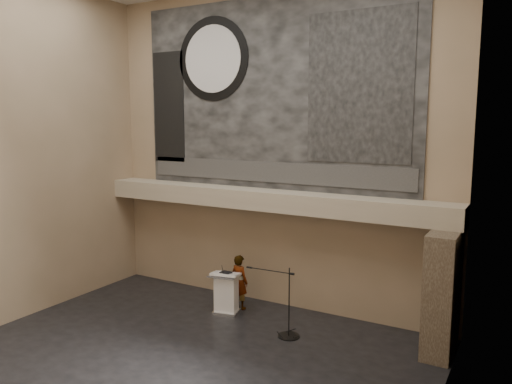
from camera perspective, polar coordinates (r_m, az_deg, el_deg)
The scene contains 19 objects.
floor at distance 11.20m, azimuth -8.62°, elevation -18.57°, with size 10.00×10.00×0.00m, color black.
wall_back at distance 13.37m, azimuth 1.71°, elevation 4.89°, with size 10.00×0.02×8.50m, color #857054.
wall_left at distance 13.73m, azimuth -25.65°, elevation 4.17°, with size 0.02×8.00×8.50m, color #857054.
wall_right at distance 7.92m, azimuth 20.30°, elevation 2.02°, with size 0.02×8.00×8.50m, color #857054.
soffit at distance 13.16m, azimuth 0.87°, elevation -0.86°, with size 10.00×0.80×0.50m, color tan.
sprinkler_left at distance 14.00m, azimuth -4.97°, elevation -1.50°, with size 0.04×0.04×0.06m, color #B2893D.
sprinkler_right at distance 12.37m, azimuth 8.48°, elevation -2.86°, with size 0.04×0.04×0.06m, color #B2893D.
banner at distance 13.34m, azimuth 1.68°, elevation 11.11°, with size 8.00×0.05×5.00m, color black.
banner_text_strip at distance 13.36m, azimuth 1.56°, elevation 2.30°, with size 7.76×0.02×0.55m, color #313131.
banner_clock_rim at distance 14.32m, azimuth -4.97°, elevation 14.90°, with size 2.30×2.30×0.02m, color black.
banner_clock_face at distance 14.31m, azimuth -5.01°, elevation 14.91°, with size 1.84×1.84×0.02m, color silver.
banner_building_print at distance 12.36m, azimuth 11.66°, elevation 11.64°, with size 2.60×0.02×3.60m, color black.
banner_brick_print at distance 15.20m, azimuth -9.93°, elevation 9.51°, with size 1.10×0.02×3.20m, color black.
stone_pier at distance 11.65m, azimuth 20.51°, elevation -10.74°, with size 0.60×1.40×2.70m, color #423528.
lectern at distance 13.30m, azimuth -3.42°, elevation -11.45°, with size 0.80×0.65×1.13m.
binder at distance 13.08m, azimuth -3.47°, elevation -9.19°, with size 0.27×0.22×0.04m, color black.
papers at distance 13.15m, azimuth -3.99°, elevation -9.17°, with size 0.20×0.27×0.01m, color silver.
speaker_person at distance 13.57m, azimuth -1.89°, elevation -10.21°, with size 0.54×0.35×1.47m, color silver.
mic_stand at distance 12.11m, azimuth 3.61°, elevation -15.08°, with size 1.36×0.52×1.66m.
Camera 1 is at (6.29, -7.77, 5.04)m, focal length 35.00 mm.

